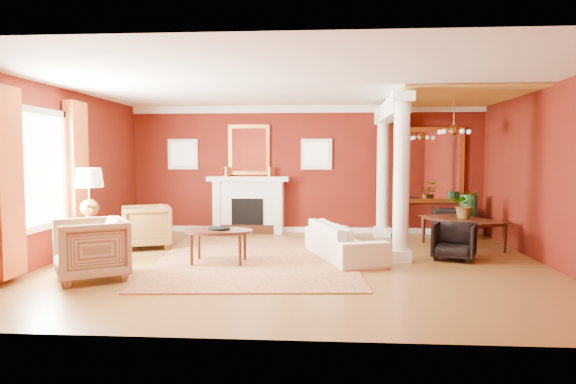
# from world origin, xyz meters

# --- Properties ---
(ground) EXTENTS (8.00, 8.00, 0.00)m
(ground) POSITION_xyz_m (0.00, 0.00, 0.00)
(ground) COLOR brown
(ground) RESTS_ON ground
(room_shell) EXTENTS (8.04, 7.04, 2.92)m
(room_shell) POSITION_xyz_m (0.00, 0.00, 2.02)
(room_shell) COLOR #5B130C
(room_shell) RESTS_ON ground
(fireplace) EXTENTS (1.85, 0.42, 1.29)m
(fireplace) POSITION_xyz_m (-1.30, 3.32, 0.65)
(fireplace) COLOR white
(fireplace) RESTS_ON ground
(overmantel_mirror) EXTENTS (0.95, 0.07, 1.15)m
(overmantel_mirror) POSITION_xyz_m (-1.30, 3.45, 1.90)
(overmantel_mirror) COLOR gold
(overmantel_mirror) RESTS_ON fireplace
(flank_window_left) EXTENTS (0.70, 0.07, 0.70)m
(flank_window_left) POSITION_xyz_m (-2.85, 3.46, 1.80)
(flank_window_left) COLOR white
(flank_window_left) RESTS_ON room_shell
(flank_window_right) EXTENTS (0.70, 0.07, 0.70)m
(flank_window_right) POSITION_xyz_m (0.25, 3.46, 1.80)
(flank_window_right) COLOR white
(flank_window_right) RESTS_ON room_shell
(left_window) EXTENTS (0.21, 2.55, 2.60)m
(left_window) POSITION_xyz_m (-3.89, -0.60, 1.42)
(left_window) COLOR white
(left_window) RESTS_ON room_shell
(column_front) EXTENTS (0.36, 0.36, 2.80)m
(column_front) POSITION_xyz_m (1.70, 0.30, 1.43)
(column_front) COLOR white
(column_front) RESTS_ON ground
(column_back) EXTENTS (0.36, 0.36, 2.80)m
(column_back) POSITION_xyz_m (1.70, 3.00, 1.43)
(column_back) COLOR white
(column_back) RESTS_ON ground
(header_beam) EXTENTS (0.30, 3.20, 0.32)m
(header_beam) POSITION_xyz_m (1.70, 1.90, 2.62)
(header_beam) COLOR white
(header_beam) RESTS_ON column_front
(amber_ceiling) EXTENTS (2.30, 3.40, 0.04)m
(amber_ceiling) POSITION_xyz_m (2.85, 1.75, 2.87)
(amber_ceiling) COLOR gold
(amber_ceiling) RESTS_ON room_shell
(dining_mirror) EXTENTS (1.30, 0.07, 1.70)m
(dining_mirror) POSITION_xyz_m (2.90, 3.45, 1.55)
(dining_mirror) COLOR gold
(dining_mirror) RESTS_ON room_shell
(chandelier) EXTENTS (0.60, 0.62, 0.75)m
(chandelier) POSITION_xyz_m (2.90, 1.80, 2.25)
(chandelier) COLOR #B8883A
(chandelier) RESTS_ON room_shell
(crown_trim) EXTENTS (8.00, 0.08, 0.16)m
(crown_trim) POSITION_xyz_m (0.00, 3.46, 2.82)
(crown_trim) COLOR white
(crown_trim) RESTS_ON room_shell
(base_trim) EXTENTS (8.00, 0.08, 0.12)m
(base_trim) POSITION_xyz_m (0.00, 3.46, 0.06)
(base_trim) COLOR white
(base_trim) RESTS_ON ground
(rug) EXTENTS (3.57, 4.55, 0.02)m
(rug) POSITION_xyz_m (-0.72, 0.23, 0.01)
(rug) COLOR maroon
(rug) RESTS_ON ground
(sofa) EXTENTS (1.23, 2.19, 0.82)m
(sofa) POSITION_xyz_m (0.78, 0.52, 0.41)
(sofa) COLOR #F5E9CE
(sofa) RESTS_ON ground
(armchair_leopard) EXTENTS (1.10, 1.13, 0.91)m
(armchair_leopard) POSITION_xyz_m (-2.97, 1.24, 0.45)
(armchair_leopard) COLOR black
(armchair_leopard) RESTS_ON ground
(armchair_stripe) EXTENTS (1.24, 1.26, 0.96)m
(armchair_stripe) POSITION_xyz_m (-2.88, -1.27, 0.48)
(armchair_stripe) COLOR tan
(armchair_stripe) RESTS_ON ground
(coffee_table) EXTENTS (1.11, 1.11, 0.56)m
(coffee_table) POSITION_xyz_m (-1.28, -0.08, 0.51)
(coffee_table) COLOR black
(coffee_table) RESTS_ON ground
(coffee_book) EXTENTS (0.17, 0.10, 0.25)m
(coffee_book) POSITION_xyz_m (-1.30, -0.01, 0.68)
(coffee_book) COLOR black
(coffee_book) RESTS_ON coffee_table
(side_table) EXTENTS (0.63, 0.63, 1.56)m
(side_table) POSITION_xyz_m (-3.39, -0.19, 1.06)
(side_table) COLOR black
(side_table) RESTS_ON ground
(dining_table) EXTENTS (1.18, 1.68, 0.89)m
(dining_table) POSITION_xyz_m (3.10, 1.72, 0.44)
(dining_table) COLOR black
(dining_table) RESTS_ON ground
(dining_chair_near) EXTENTS (0.85, 0.83, 0.69)m
(dining_chair_near) POSITION_xyz_m (2.63, 0.51, 0.34)
(dining_chair_near) COLOR black
(dining_chair_near) RESTS_ON ground
(dining_chair_far) EXTENTS (0.78, 0.74, 0.73)m
(dining_chair_far) POSITION_xyz_m (3.15, 3.00, 0.36)
(dining_chair_far) COLOR black
(dining_chair_far) RESTS_ON ground
(green_urn) EXTENTS (0.40, 0.40, 0.95)m
(green_urn) POSITION_xyz_m (3.50, 2.84, 0.37)
(green_urn) COLOR #16451F
(green_urn) RESTS_ON ground
(potted_plant) EXTENTS (0.50, 0.56, 0.41)m
(potted_plant) POSITION_xyz_m (3.13, 1.73, 1.10)
(potted_plant) COLOR #26591E
(potted_plant) RESTS_ON dining_table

